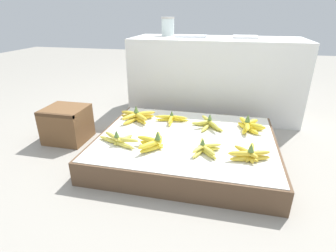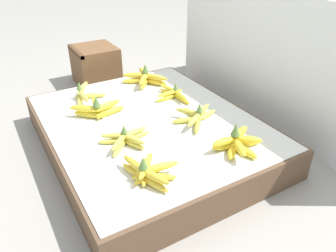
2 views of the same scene
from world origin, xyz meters
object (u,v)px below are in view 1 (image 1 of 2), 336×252
Objects in this scene: banana_bunch_middle_left at (136,116)px; foam_tray_white at (245,37)px; wooden_crate at (67,124)px; banana_bunch_front_right at (249,154)px; banana_bunch_front_midleft at (154,142)px; glass_jar at (168,26)px; banana_bunch_middle_midleft at (171,119)px; banana_bunch_middle_midright at (208,123)px; banana_bunch_front_midright at (205,148)px; banana_bunch_middle_right at (249,126)px; banana_bunch_front_left at (119,140)px.

foam_tray_white is (0.74, 0.77, 0.51)m from banana_bunch_middle_left.
wooden_crate is 1.63m from foam_tray_white.
banana_bunch_middle_left reaches higher than banana_bunch_front_right.
glass_jar is (-0.19, 1.20, 0.58)m from banana_bunch_front_midleft.
glass_jar reaches higher than foam_tray_white.
banana_bunch_front_right is 1.26m from foam_tray_white.
foam_tray_white is (0.49, 0.73, 0.52)m from banana_bunch_middle_midleft.
wooden_crate is 1.27m from glass_jar.
banana_bunch_middle_midright is (-0.26, 0.38, -0.00)m from banana_bunch_front_right.
banana_bunch_front_right is at bearing -39.03° from banana_bunch_middle_midleft.
banana_bunch_middle_left is (-0.53, 0.36, 0.01)m from banana_bunch_front_midright.
wooden_crate is 1.29× the size of banana_bunch_middle_right.
banana_bunch_middle_midleft is at bearing -124.02° from foam_tray_white.
banana_bunch_front_left is 1.09× the size of banana_bunch_front_midleft.
banana_bunch_middle_midleft is at bearing 125.10° from banana_bunch_front_midright.
glass_jar is at bearing 88.39° from banana_bunch_front_left.
wooden_crate is 0.77m from banana_bunch_middle_midleft.
banana_bunch_middle_right reaches higher than banana_bunch_front_left.
banana_bunch_front_midright reaches higher than banana_bunch_middle_midleft.
glass_jar reaches higher than banana_bunch_middle_right.
glass_jar reaches higher than banana_bunch_front_left.
banana_bunch_front_midleft is 1.15× the size of banana_bunch_front_midright.
glass_jar is 0.70m from foam_tray_white.
banana_bunch_front_right is 0.94× the size of banana_bunch_middle_midleft.
glass_jar is at bearing 112.34° from banana_bunch_front_midright.
banana_bunch_front_left reaches higher than banana_bunch_front_midright.
banana_bunch_front_left is 0.37m from banana_bunch_middle_left.
banana_bunch_front_midleft and banana_bunch_middle_right have the same top height.
glass_jar is (-0.73, 1.21, 0.59)m from banana_bunch_front_right.
banana_bunch_middle_midleft is at bearing 12.31° from wooden_crate.
banana_bunch_front_midleft is 1.26× the size of foam_tray_white.
banana_bunch_middle_midright is 1.12m from glass_jar.
banana_bunch_front_midright is 1.00× the size of banana_bunch_middle_right.
wooden_crate is 1.29× the size of banana_bunch_front_midright.
banana_bunch_middle_left is at bearing 92.11° from banana_bunch_front_left.
banana_bunch_middle_midleft is (0.24, 0.41, -0.00)m from banana_bunch_front_left.
glass_jar is (-0.47, 0.82, 0.59)m from banana_bunch_middle_midright.
banana_bunch_middle_right is at bearing -85.92° from foam_tray_white.
banana_bunch_middle_left is 1.17× the size of banana_bunch_middle_right.
banana_bunch_front_right is (0.76, -0.01, 0.00)m from banana_bunch_front_left.
banana_bunch_front_midleft is at bearing -57.62° from banana_bunch_middle_left.
banana_bunch_middle_midleft is (0.25, 0.04, -0.01)m from banana_bunch_middle_left.
banana_bunch_front_left is 0.87m from banana_bunch_middle_right.
banana_bunch_front_right is at bearing -1.00° from banana_bunch_front_left.
banana_bunch_front_midright is at bearing 174.31° from banana_bunch_front_right.
wooden_crate is at bearing -144.37° from foam_tray_white.
banana_bunch_front_midleft is at bearing -114.11° from foam_tray_white.
banana_bunch_front_midleft reaches higher than banana_bunch_middle_midleft.
banana_bunch_middle_left is 0.26m from banana_bunch_middle_midleft.
banana_bunch_middle_midleft is (-0.52, 0.42, -0.00)m from banana_bunch_front_right.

